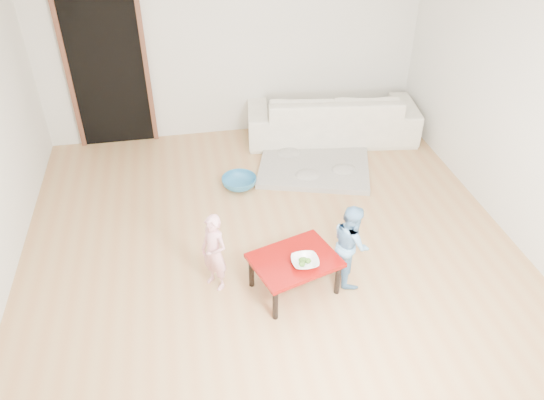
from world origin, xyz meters
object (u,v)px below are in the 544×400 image
object	(u,v)px
basin	(239,182)
sofa	(332,115)
red_table	(294,274)
bowl	(305,262)
child_pink	(214,253)
child_blue	(351,244)

from	to	relation	value
basin	sofa	bearing A→B (deg)	35.43
sofa	red_table	world-z (taller)	sofa
sofa	red_table	bearing A→B (deg)	75.36
bowl	child_pink	distance (m)	0.82
child_blue	child_pink	bearing A→B (deg)	83.35
bowl	child_pink	world-z (taller)	child_pink
sofa	child_pink	world-z (taller)	child_pink
bowl	child_pink	bearing A→B (deg)	159.81
sofa	basin	xyz separation A→B (m)	(-1.42, -1.01, -0.27)
bowl	child_blue	world-z (taller)	child_blue
red_table	basin	distance (m)	1.81
sofa	basin	world-z (taller)	sofa
red_table	basin	world-z (taller)	red_table
sofa	basin	bearing A→B (deg)	43.21
red_table	sofa	bearing A→B (deg)	67.58
sofa	child_pink	xyz separation A→B (m)	(-1.86, -2.60, 0.06)
child_blue	basin	world-z (taller)	child_blue
red_table	bowl	size ratio (longest dim) A/B	3.09
red_table	child_pink	xyz separation A→B (m)	(-0.70, 0.19, 0.21)
sofa	child_blue	size ratio (longest dim) A/B	2.75
sofa	child_blue	bearing A→B (deg)	85.13
basin	child_pink	bearing A→B (deg)	-105.40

